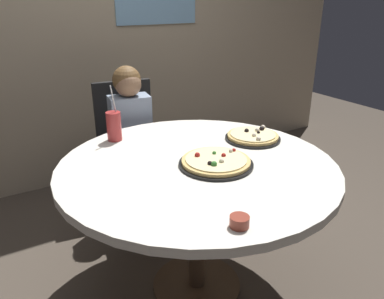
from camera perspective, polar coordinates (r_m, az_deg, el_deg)
The scene contains 9 objects.
ground_plane at distance 2.22m, azimuth 0.70°, elevation -19.93°, with size 8.00×8.00×0.00m, color #4C4238.
wall_with_window at distance 3.20m, azimuth -16.20°, elevation 20.84°, with size 5.20×0.14×2.90m.
dining_table at distance 1.84m, azimuth 0.80°, elevation -4.44°, with size 1.33×1.33×0.75m.
chair_wooden at distance 2.69m, azimuth -9.70°, elevation 1.08°, with size 0.45×0.45×0.95m.
diner_child at distance 2.54m, azimuth -8.62°, elevation -1.27°, with size 0.30×0.43×1.08m.
pizza_veggie at distance 1.77m, azimuth 3.66°, elevation -1.90°, with size 0.35×0.35×0.05m.
pizza_cheese at distance 2.11m, azimuth 9.24°, elevation 1.98°, with size 0.31×0.31×0.05m.
soda_cup at distance 2.09m, azimuth -11.77°, elevation 3.50°, with size 0.08×0.08×0.31m.
sauce_bowl at distance 1.33m, azimuth 7.22°, elevation -10.80°, with size 0.07×0.07×0.04m, color brown.
Camera 1 is at (-0.86, -1.39, 1.49)m, focal length 35.09 mm.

